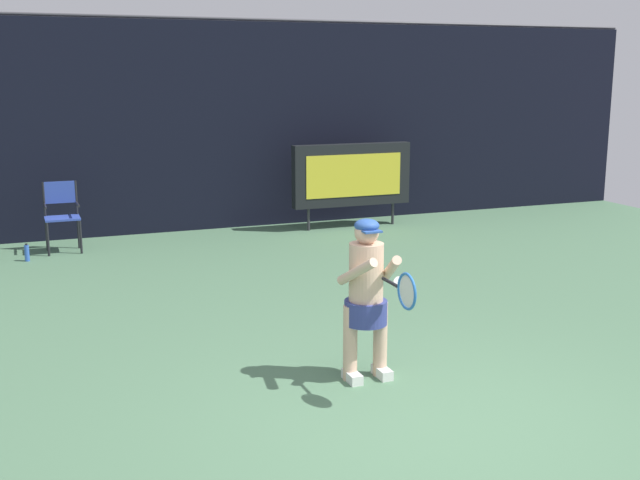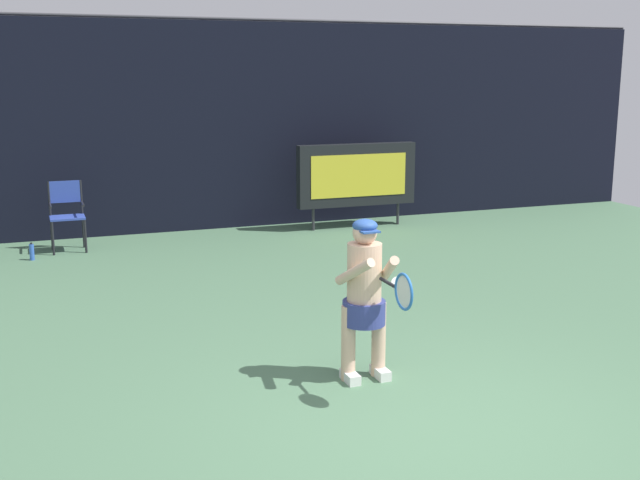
# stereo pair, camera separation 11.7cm
# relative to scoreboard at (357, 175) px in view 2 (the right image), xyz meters

# --- Properties ---
(ground) EXTENTS (18.00, 22.00, 0.03)m
(ground) POSITION_rel_scoreboard_xyz_m (-2.68, -7.86, -0.96)
(ground) COLOR #4D7454
(backdrop_screen) EXTENTS (18.00, 0.12, 3.66)m
(backdrop_screen) POSITION_rel_scoreboard_xyz_m (-2.68, 0.82, 0.86)
(backdrop_screen) COLOR black
(backdrop_screen) RESTS_ON ground
(scoreboard) EXTENTS (2.20, 0.21, 1.50)m
(scoreboard) POSITION_rel_scoreboard_xyz_m (0.00, 0.00, 0.00)
(scoreboard) COLOR black
(scoreboard) RESTS_ON ground
(umpire_chair) EXTENTS (0.52, 0.44, 1.08)m
(umpire_chair) POSITION_rel_scoreboard_xyz_m (-4.96, -0.14, -0.33)
(umpire_chair) COLOR black
(umpire_chair) RESTS_ON ground
(water_bottle) EXTENTS (0.07, 0.07, 0.27)m
(water_bottle) POSITION_rel_scoreboard_xyz_m (-5.51, -0.63, -0.82)
(water_bottle) COLOR blue
(water_bottle) RESTS_ON ground
(tennis_player) EXTENTS (0.53, 0.61, 1.48)m
(tennis_player) POSITION_rel_scoreboard_xyz_m (-2.74, -6.61, -0.14)
(tennis_player) COLOR white
(tennis_player) RESTS_ON ground
(tennis_racket) EXTENTS (0.03, 0.60, 0.31)m
(tennis_racket) POSITION_rel_scoreboard_xyz_m (-2.71, -7.29, 0.06)
(tennis_racket) COLOR black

